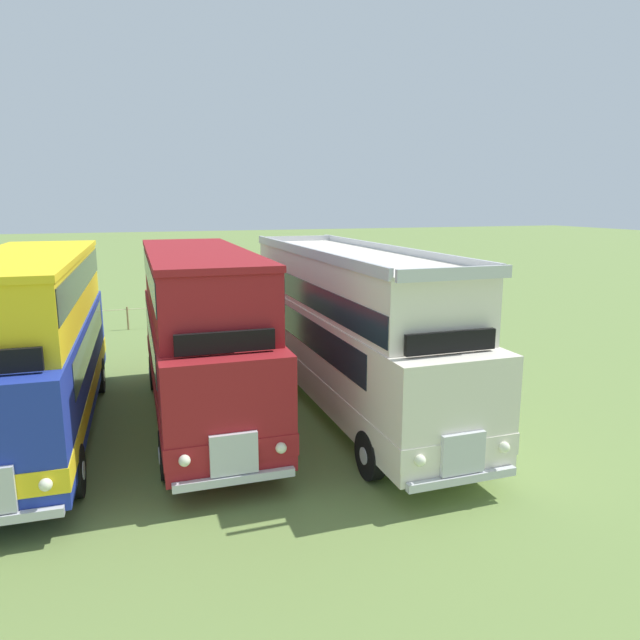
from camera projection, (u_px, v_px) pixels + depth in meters
ground_plane at (41, 439)px, 14.14m from camera, size 200.00×200.00×0.00m
bus_third_in_row at (33, 338)px, 13.93m from camera, size 2.88×10.28×4.49m
bus_fourth_in_row at (200, 328)px, 15.09m from camera, size 2.71×9.76×4.49m
bus_fifth_in_row at (348, 325)px, 15.95m from camera, size 2.63×11.55×4.52m
rope_fence_line at (75, 318)px, 25.39m from camera, size 21.96×0.08×1.05m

